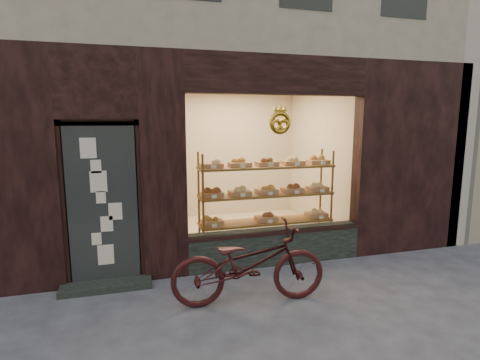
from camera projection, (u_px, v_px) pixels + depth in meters
name	position (u px, v px, depth m)	size (l,w,h in m)	color
ground	(310.00, 347.00, 3.65)	(90.00, 90.00, 0.00)	#3E3F45
display_shelf	(266.00, 201.00, 6.05)	(2.20, 0.45, 1.70)	brown
bicycle	(249.00, 264.00, 4.47)	(0.65, 1.86, 0.98)	#331011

